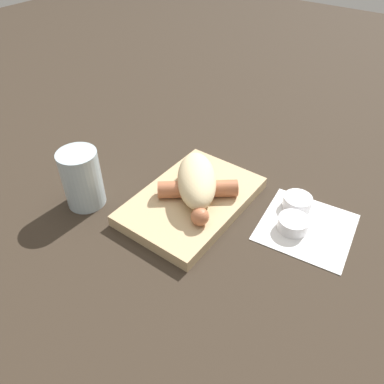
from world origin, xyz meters
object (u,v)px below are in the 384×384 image
(drink_glass, at_px, (82,179))
(condiment_cup_far, at_px, (297,203))
(bread_roll, at_px, (198,180))
(condiment_cup_near, at_px, (293,225))
(sausage, at_px, (198,189))
(food_tray, at_px, (192,201))

(drink_glass, bearing_deg, condiment_cup_far, 123.95)
(condiment_cup_far, height_order, drink_glass, drink_glass)
(bread_roll, bearing_deg, drink_glass, -54.03)
(condiment_cup_near, xyz_separation_m, drink_glass, (0.16, -0.34, 0.04))
(sausage, height_order, condiment_cup_far, sausage)
(condiment_cup_far, bearing_deg, sausage, -56.06)
(food_tray, xyz_separation_m, drink_glass, (0.11, -0.16, 0.04))
(food_tray, relative_size, condiment_cup_near, 4.91)
(condiment_cup_near, bearing_deg, drink_glass, -64.61)
(condiment_cup_near, bearing_deg, bread_roll, -77.08)
(food_tray, distance_m, drink_glass, 0.20)
(food_tray, distance_m, sausage, 0.03)
(bread_roll, relative_size, drink_glass, 1.45)
(condiment_cup_far, xyz_separation_m, drink_glass, (0.22, -0.32, 0.04))
(condiment_cup_far, bearing_deg, bread_roll, -58.35)
(condiment_cup_near, relative_size, condiment_cup_far, 1.00)
(bread_roll, relative_size, condiment_cup_near, 3.06)
(sausage, distance_m, condiment_cup_near, 0.17)
(bread_roll, xyz_separation_m, sausage, (0.01, 0.00, -0.01))
(sausage, xyz_separation_m, condiment_cup_near, (-0.05, 0.17, -0.03))
(sausage, distance_m, drink_glass, 0.21)
(condiment_cup_far, bearing_deg, drink_glass, -56.05)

